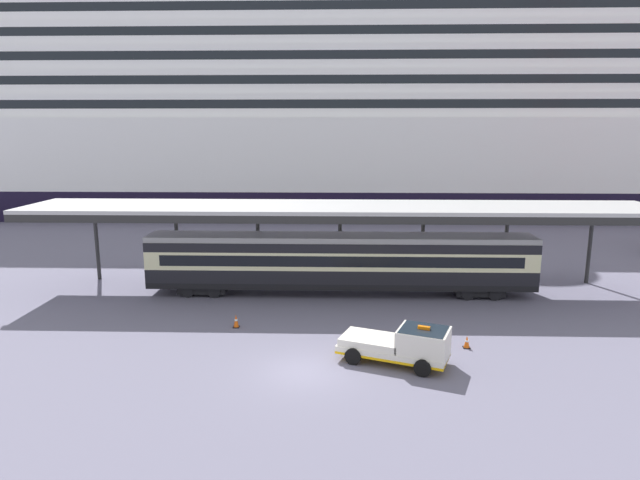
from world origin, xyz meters
The scene contains 7 objects.
ground_plane centered at (0.00, 0.00, 0.00)m, with size 400.00×400.00×0.00m, color slate.
cruise_ship centered at (9.75, 52.11, 14.28)m, with size 143.63×22.57×41.61m.
platform_canopy centered at (1.78, 12.70, 5.77)m, with size 42.25×6.38×6.05m.
train_carriage centered at (1.78, 12.25, 2.32)m, with size 25.82×2.81×4.11m.
service_truck centered at (4.75, 1.06, 0.99)m, with size 5.58×3.76×2.02m.
traffic_cone_near centered at (-4.14, 5.65, 0.38)m, with size 0.36×0.36×0.77m.
traffic_cone_mid centered at (8.24, 3.07, 0.32)m, with size 0.36×0.36×0.66m.
Camera 1 is at (1.51, -23.14, 10.90)m, focal length 30.22 mm.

